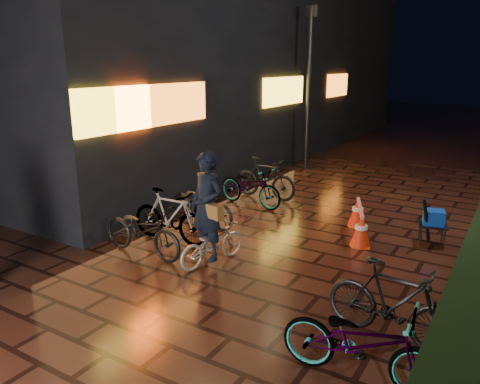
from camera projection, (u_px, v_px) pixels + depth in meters
The scene contains 8 objects.
ground at pixel (219, 308), 6.89m from camera, with size 80.00×80.00×0.00m, color #381911.
storefront_block at pixel (184, 38), 19.92m from camera, with size 12.09×22.00×9.00m.
lamp_post_sf at pixel (309, 82), 15.25m from camera, with size 0.50×0.19×5.23m.
cyclist at pixel (209, 224), 8.22m from camera, with size 0.85×1.51×2.06m.
traffic_barrier at pixel (359, 221), 9.73m from camera, with size 0.89×1.57×0.65m.
cart_assembly at pixel (433, 219), 9.21m from camera, with size 0.63×0.67×1.01m.
parked_bikes_storefront at pixel (211, 201), 10.47m from camera, with size 2.12×5.23×1.09m.
parked_bikes_hedge at pixel (377, 323), 5.53m from camera, with size 1.98×1.72×1.09m.
Camera 1 is at (3.49, -5.11, 3.49)m, focal length 35.00 mm.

